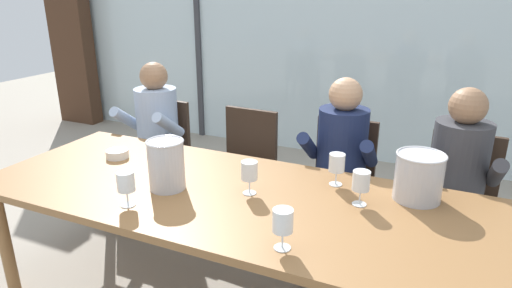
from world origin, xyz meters
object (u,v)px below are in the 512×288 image
Objects in this scene: chair_left_of_center at (245,160)px; wine_glass_near_bucket at (361,182)px; person_navy_polo at (339,160)px; dining_table at (228,203)px; chair_right_of_center at (460,195)px; ice_bucket_secondary at (419,176)px; wine_glass_by_left_taster at (283,222)px; wine_glass_spare_empty at (249,172)px; person_pale_blue_shirt at (152,131)px; person_charcoal_jacket at (457,178)px; tasting_bowl at (117,154)px; wine_glass_by_right_taster at (126,183)px; chair_center at (341,174)px; ice_bucket_primary at (166,164)px; chair_near_curtain at (161,147)px; wine_glass_center_pour at (337,163)px.

chair_left_of_center is 5.05× the size of wine_glass_near_bucket.
person_navy_polo is (0.73, -0.13, 0.17)m from chair_left_of_center.
chair_right_of_center reaches higher than dining_table.
ice_bucket_secondary is 0.82m from wine_glass_by_left_taster.
wine_glass_spare_empty is at bearing -159.90° from ice_bucket_secondary.
person_pale_blue_shirt is 2.15m from person_charcoal_jacket.
person_navy_polo is 8.79× the size of tasting_bowl.
chair_left_of_center is 1.29m from wine_glass_by_right_taster.
wine_glass_by_right_taster is at bearing -142.67° from wine_glass_spare_empty.
wine_glass_near_bucket is (-0.24, -0.18, -0.01)m from ice_bucket_secondary.
chair_right_of_center is 0.73× the size of person_pale_blue_shirt.
chair_center is 5.05× the size of wine_glass_spare_empty.
ice_bucket_secondary is at bearing 56.97° from wine_glass_by_left_taster.
person_navy_polo is (0.02, -0.17, 0.17)m from chair_center.
wine_glass_near_bucket is at bearing 13.49° from ice_bucket_primary.
chair_right_of_center is at bearing 22.06° from tasting_bowl.
ice_bucket_secondary is (1.24, -0.60, 0.34)m from chair_left_of_center.
chair_near_curtain is 5.05× the size of wine_glass_center_pour.
chair_left_of_center is 3.32× the size of ice_bucket_primary.
chair_near_curtain is 5.05× the size of wine_glass_near_bucket.
person_pale_blue_shirt reaches higher than wine_glass_near_bucket.
ice_bucket_primary reaches higher than wine_glass_center_pour.
ice_bucket_primary is 1.52× the size of wine_glass_by_left_taster.
wine_glass_by_left_taster is at bearing -111.64° from wine_glass_near_bucket.
person_pale_blue_shirt is 1.91m from wine_glass_by_left_taster.
ice_bucket_secondary reaches higher than chair_left_of_center.
chair_left_of_center is 0.95m from tasting_bowl.
chair_right_of_center is 0.77m from person_navy_polo.
person_pale_blue_shirt is 1.63m from wine_glass_center_pour.
person_charcoal_jacket is (2.17, -0.12, 0.17)m from chair_near_curtain.
chair_center is at bearing 93.49° from wine_glass_by_left_taster.
wine_glass_center_pour is (0.04, 0.69, 0.00)m from wine_glass_by_left_taster.
tasting_bowl is 0.78× the size of wine_glass_by_left_taster.
chair_center is at bearing 74.51° from wine_glass_spare_empty.
dining_table is 3.04× the size of chair_near_curtain.
wine_glass_by_left_taster is (0.75, -0.28, -0.02)m from ice_bucket_primary.
person_pale_blue_shirt is 1.00× the size of person_charcoal_jacket.
wine_glass_center_pour is at bearing 37.39° from wine_glass_by_right_taster.
wine_glass_center_pour is at bearing -32.70° from chair_left_of_center.
dining_table is at bearing -160.13° from ice_bucket_secondary.
ice_bucket_primary reaches higher than chair_near_curtain.
person_navy_polo reaches higher than wine_glass_by_right_taster.
wine_glass_by_right_taster is 1.00× the size of wine_glass_spare_empty.
chair_right_of_center is 0.99m from wine_glass_near_bucket.
person_charcoal_jacket is 0.77m from wine_glass_center_pour.
wine_glass_by_right_taster reaches higher than chair_center.
chair_left_of_center is 0.76m from person_pale_blue_shirt.
person_charcoal_jacket reaches higher than chair_left_of_center.
chair_center is at bearing 100.60° from wine_glass_center_pour.
wine_glass_center_pour is (0.10, -0.46, 0.16)m from person_navy_polo.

